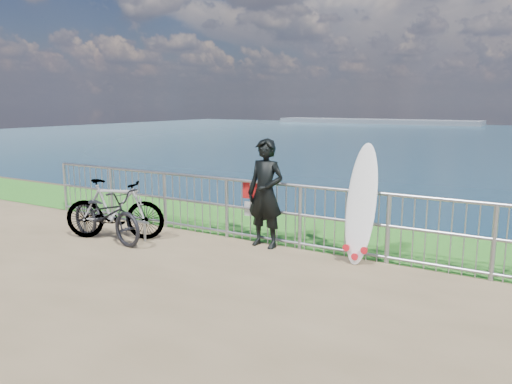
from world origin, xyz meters
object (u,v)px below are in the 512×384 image
Objects in this scene: surfer at (265,193)px; bicycle_near at (106,215)px; surfboard at (361,208)px; bicycle_far at (114,209)px.

surfer is 2.92m from bicycle_near.
surfer is 1.00× the size of surfboard.
bicycle_far is at bearing -155.93° from surfer.
bicycle_near is at bearing -152.26° from surfer.
surfboard reaches higher than surfer.
surfboard reaches higher than bicycle_near.
surfer reaches higher than bicycle_far.
bicycle_near is (-4.34, -1.18, -0.38)m from surfboard.
bicycle_near is at bearing 151.06° from bicycle_far.
surfboard is 4.45m from bicycle_far.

